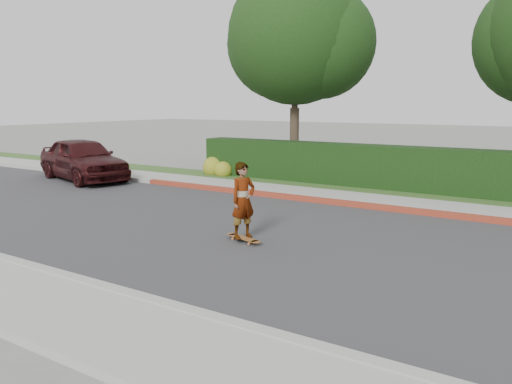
% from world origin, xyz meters
% --- Properties ---
extents(ground, '(120.00, 120.00, 0.00)m').
position_xyz_m(ground, '(0.00, 0.00, 0.00)').
color(ground, slate).
rests_on(ground, ground).
extents(road, '(60.00, 8.00, 0.01)m').
position_xyz_m(road, '(0.00, 0.00, 0.01)').
color(road, '#2D2D30').
rests_on(road, ground).
extents(curb_near, '(60.00, 0.20, 0.15)m').
position_xyz_m(curb_near, '(0.00, -4.10, 0.07)').
color(curb_near, '#9E9E99').
rests_on(curb_near, ground).
extents(curb_far, '(60.00, 0.20, 0.15)m').
position_xyz_m(curb_far, '(0.00, 4.10, 0.07)').
color(curb_far, '#9E9E99').
rests_on(curb_far, ground).
extents(curb_red_section, '(12.00, 0.21, 0.15)m').
position_xyz_m(curb_red_section, '(-5.00, 4.10, 0.08)').
color(curb_red_section, maroon).
rests_on(curb_red_section, ground).
extents(sidewalk_far, '(60.00, 1.60, 0.12)m').
position_xyz_m(sidewalk_far, '(0.00, 5.00, 0.06)').
color(sidewalk_far, gray).
rests_on(sidewalk_far, ground).
extents(planting_strip, '(60.00, 1.60, 0.10)m').
position_xyz_m(planting_strip, '(0.00, 6.60, 0.05)').
color(planting_strip, '#2D4C1E').
rests_on(planting_strip, ground).
extents(hedge, '(15.00, 1.00, 1.50)m').
position_xyz_m(hedge, '(-3.00, 7.20, 0.75)').
color(hedge, black).
rests_on(hedge, ground).
extents(flowering_shrub, '(1.40, 1.00, 0.90)m').
position_xyz_m(flowering_shrub, '(-10.01, 6.74, 0.33)').
color(flowering_shrub, '#2D4C19').
rests_on(flowering_shrub, ground).
extents(tree_left, '(5.99, 5.21, 8.00)m').
position_xyz_m(tree_left, '(-7.51, 8.69, 5.26)').
color(tree_left, '#33261C').
rests_on(tree_left, ground).
extents(skateboard, '(1.00, 0.46, 0.09)m').
position_xyz_m(skateboard, '(-3.90, -0.55, 0.09)').
color(skateboard, '#BD6D34').
rests_on(skateboard, ground).
extents(skateboarder, '(0.55, 0.68, 1.60)m').
position_xyz_m(skateboarder, '(-3.90, -0.55, 0.90)').
color(skateboarder, white).
rests_on(skateboarder, skateboard).
extents(car_maroon, '(5.08, 3.13, 1.61)m').
position_xyz_m(car_maroon, '(-13.77, 3.34, 0.81)').
color(car_maroon, '#3A1214').
rests_on(car_maroon, ground).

